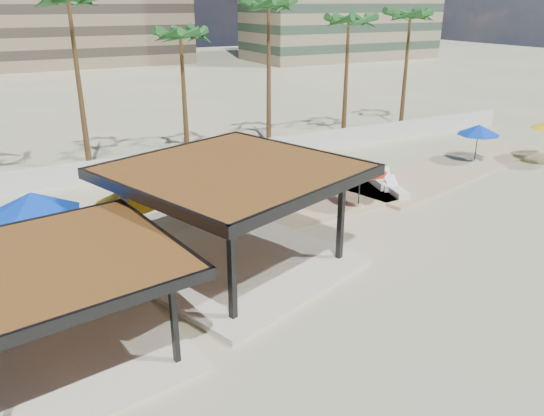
% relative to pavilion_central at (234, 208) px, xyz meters
% --- Properties ---
extents(ground, '(200.00, 200.00, 0.00)m').
position_rel_pavilion_central_xyz_m(ground, '(0.48, -3.31, -2.32)').
color(ground, '#CCBB87').
rests_on(ground, ground).
extents(promenade, '(44.45, 7.97, 0.24)m').
position_rel_pavilion_central_xyz_m(promenade, '(2.48, 4.35, -2.26)').
color(promenade, '#C6B284').
rests_on(promenade, ground).
extents(boundary_wall, '(56.00, 0.30, 1.20)m').
position_rel_pavilion_central_xyz_m(boundary_wall, '(0.48, 12.69, -1.72)').
color(boundary_wall, silver).
rests_on(boundary_wall, ground).
extents(pavilion_central, '(9.79, 9.79, 3.90)m').
position_rel_pavilion_central_xyz_m(pavilion_central, '(0.00, 0.00, 0.00)').
color(pavilion_central, beige).
rests_on(pavilion_central, ground).
extents(pavilion_west, '(7.00, 7.00, 3.12)m').
position_rel_pavilion_central_xyz_m(pavilion_west, '(-6.42, -2.84, -0.46)').
color(pavilion_west, beige).
rests_on(pavilion_west, ground).
extents(umbrella_b, '(2.88, 2.88, 2.49)m').
position_rel_pavilion_central_xyz_m(umbrella_b, '(-3.12, 3.05, -0.01)').
color(umbrella_b, beige).
rests_on(umbrella_b, promenade).
extents(umbrella_c, '(3.18, 3.18, 2.28)m').
position_rel_pavilion_central_xyz_m(umbrella_c, '(7.58, 2.49, -0.19)').
color(umbrella_c, beige).
rests_on(umbrella_c, promenade).
extents(umbrella_d, '(3.04, 3.04, 2.27)m').
position_rel_pavilion_central_xyz_m(umbrella_d, '(18.46, 5.29, -0.19)').
color(umbrella_d, beige).
rests_on(umbrella_d, promenade).
extents(umbrella_f, '(3.93, 3.93, 2.93)m').
position_rel_pavilion_central_xyz_m(umbrella_f, '(-6.48, 2.86, 0.37)').
color(umbrella_f, beige).
rests_on(umbrella_f, promenade).
extents(lounger_b, '(1.48, 2.11, 0.77)m').
position_rel_pavilion_central_xyz_m(lounger_b, '(10.67, 4.14, -1.96)').
color(lounger_b, white).
rests_on(lounger_b, promenade).
extents(lounger_c, '(1.35, 2.54, 0.92)m').
position_rel_pavilion_central_xyz_m(lounger_c, '(10.53, 4.66, -1.92)').
color(lounger_c, white).
rests_on(lounger_c, promenade).
extents(lounger_d, '(1.03, 1.98, 0.71)m').
position_rel_pavilion_central_xyz_m(lounger_d, '(10.32, 2.98, -1.97)').
color(lounger_d, white).
rests_on(lounger_d, promenade).
extents(palm_d, '(3.00, 3.00, 10.28)m').
position_rel_pavilion_central_xyz_m(palm_d, '(-2.52, 15.59, 6.73)').
color(palm_d, brown).
rests_on(palm_d, ground).
extents(palm_e, '(3.00, 3.00, 8.34)m').
position_rel_pavilion_central_xyz_m(palm_e, '(3.48, 15.09, 4.91)').
color(palm_e, brown).
rests_on(palm_e, ground).
extents(palm_f, '(3.00, 3.00, 9.96)m').
position_rel_pavilion_central_xyz_m(palm_f, '(9.48, 15.29, 6.43)').
color(palm_f, brown).
rests_on(palm_f, ground).
extents(palm_g, '(3.00, 3.00, 8.94)m').
position_rel_pavilion_central_xyz_m(palm_g, '(15.48, 14.89, 5.48)').
color(palm_g, brown).
rests_on(palm_g, ground).
extents(palm_h, '(3.00, 3.00, 9.22)m').
position_rel_pavilion_central_xyz_m(palm_h, '(21.48, 15.49, 5.74)').
color(palm_h, brown).
rests_on(palm_h, ground).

